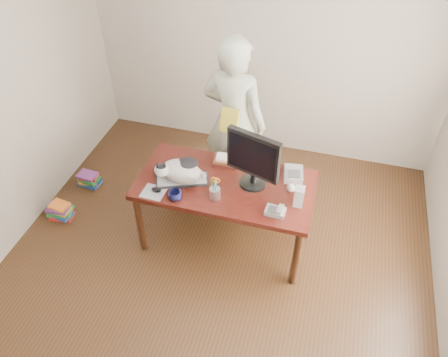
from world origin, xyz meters
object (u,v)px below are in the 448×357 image
baseball (291,188)px  book_pile_a (60,211)px  pen_cup (215,192)px  book_pile_b (89,179)px  keyboard (182,180)px  cat (179,171)px  calculator (294,174)px  speaker (299,196)px  book_stack (226,161)px  coffee_mug (175,195)px  mouse (156,189)px  desk (228,189)px  phone (276,211)px  monitor (253,158)px  person (234,122)px

baseball → book_pile_a: 2.45m
pen_cup → book_pile_b: 1.92m
keyboard → cat: size_ratio=1.14×
baseball → calculator: baseball is taller
pen_cup → speaker: size_ratio=1.31×
calculator → book_pile_b: 2.40m
keyboard → book_pile_a: size_ratio=1.87×
baseball → book_stack: (-0.66, 0.21, -0.00)m
baseball → pen_cup: bearing=-157.0°
book_stack → cat: bearing=-134.7°
coffee_mug → calculator: (0.94, 0.57, -0.01)m
pen_cup → speaker: (0.71, 0.12, 0.03)m
baseball → mouse: bearing=-164.0°
calculator → desk: bearing=-172.4°
book_stack → calculator: size_ratio=0.98×
coffee_mug → cat: bearing=99.3°
phone → baseball: size_ratio=2.28×
monitor → coffee_mug: monitor is taller
book_pile_a → desk: bearing=9.0°
person → calculator: bearing=157.0°
monitor → coffee_mug: bearing=-132.0°
speaker → calculator: size_ratio=0.75×
cat → baseball: size_ratio=5.86×
mouse → baseball: baseball is taller
cat → book_pile_b: bearing=139.7°
cat → mouse: (-0.16, -0.18, -0.11)m
pen_cup → baseball: (0.62, 0.26, -0.03)m
keyboard → monitor: monitor is taller
desk → coffee_mug: size_ratio=13.86×
pen_cup → person: bearing=94.7°
keyboard → book_pile_b: 1.57m
cat → book_pile_b: 1.61m
mouse → book_pile_b: size_ratio=0.36×
keyboard → pen_cup: pen_cup is taller
mouse → cat: bearing=49.7°
cat → pen_cup: cat is taller
book_stack → phone: bearing=-43.8°
coffee_mug → monitor: bearing=30.9°
desk → cat: size_ratio=3.61×
phone → keyboard: bearing=173.5°
desk → pen_cup: size_ratio=6.63×
mouse → book_pile_a: bearing=178.7°
monitor → mouse: (-0.79, -0.31, -0.29)m
phone → book_pile_a: 2.36m
monitor → person: person is taller
speaker → mouse: bearing=-173.6°
monitor → pen_cup: size_ratio=2.30×
desk → mouse: (-0.56, -0.35, 0.17)m
pen_cup → desk: bearing=82.4°
keyboard → baseball: baseball is taller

